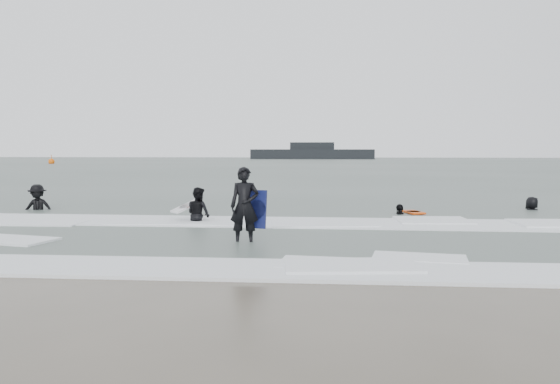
# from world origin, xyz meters

# --- Properties ---
(ground) EXTENTS (320.00, 320.00, 0.00)m
(ground) POSITION_xyz_m (0.00, 0.00, 0.00)
(ground) COLOR brown
(ground) RESTS_ON ground
(sea) EXTENTS (320.00, 320.00, 0.00)m
(sea) POSITION_xyz_m (0.00, 80.00, 0.06)
(sea) COLOR #47544C
(sea) RESTS_ON ground
(surfer_centre) EXTENTS (0.74, 0.52, 1.94)m
(surfer_centre) POSITION_xyz_m (-0.61, 2.35, 0.00)
(surfer_centre) COLOR black
(surfer_centre) RESTS_ON ground
(surfer_wading) EXTENTS (1.05, 1.02, 1.71)m
(surfer_wading) POSITION_xyz_m (-2.68, 5.92, 0.00)
(surfer_wading) COLOR black
(surfer_wading) RESTS_ON ground
(surfer_breaker) EXTENTS (1.34, 0.94, 1.88)m
(surfer_breaker) POSITION_xyz_m (-9.66, 8.77, 0.00)
(surfer_breaker) COLOR black
(surfer_breaker) RESTS_ON ground
(surfer_right_near) EXTENTS (0.82, 0.98, 1.57)m
(surfer_right_near) POSITION_xyz_m (3.91, 8.73, 0.00)
(surfer_right_near) COLOR black
(surfer_right_near) RESTS_ON ground
(surfer_right_far) EXTENTS (0.99, 0.94, 1.70)m
(surfer_right_far) POSITION_xyz_m (9.10, 10.70, 0.00)
(surfer_right_far) COLOR black
(surfer_right_far) RESTS_ON ground
(surf_foam) EXTENTS (30.03, 9.06, 0.09)m
(surf_foam) POSITION_xyz_m (0.00, 3.70, 0.04)
(surf_foam) COLOR white
(surf_foam) RESTS_ON ground
(bodyboards) EXTENTS (8.38, 7.04, 1.25)m
(bodyboards) POSITION_xyz_m (0.34, 5.88, 0.50)
(bodyboards) COLOR #0E1444
(bodyboards) RESTS_ON ground
(buoy) EXTENTS (1.00, 1.00, 1.65)m
(buoy) POSITION_xyz_m (-45.88, 76.76, 0.42)
(buoy) COLOR #EE5D0A
(buoy) RESTS_ON ground
(vessel_horizon) EXTENTS (31.54, 5.63, 4.28)m
(vessel_horizon) POSITION_xyz_m (-4.15, 130.41, 1.59)
(vessel_horizon) COLOR black
(vessel_horizon) RESTS_ON ground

